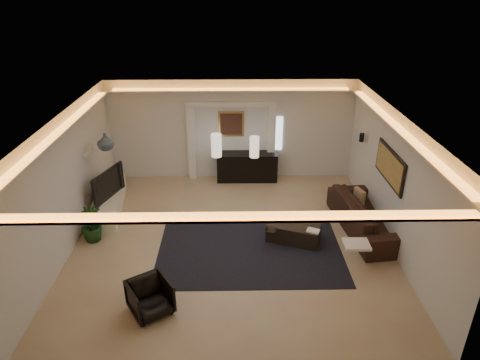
{
  "coord_description": "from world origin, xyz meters",
  "views": [
    {
      "loc": [
        0.04,
        -8.1,
        5.42
      ],
      "look_at": [
        0.2,
        0.6,
        1.25
      ],
      "focal_mm": 31.74,
      "sensor_mm": 36.0,
      "label": 1
    }
  ],
  "objects_px": {
    "coffee_table": "(294,232)",
    "sofa": "(366,215)",
    "console": "(247,167)",
    "armchair": "(150,298)"
  },
  "relations": [
    {
      "from": "sofa",
      "to": "coffee_table",
      "type": "xyz_separation_m",
      "value": [
        -1.74,
        -0.41,
        -0.17
      ]
    },
    {
      "from": "sofa",
      "to": "armchair",
      "type": "xyz_separation_m",
      "value": [
        -4.59,
        -2.67,
        -0.06
      ]
    },
    {
      "from": "sofa",
      "to": "console",
      "type": "bearing_deg",
      "value": 36.98
    },
    {
      "from": "console",
      "to": "coffee_table",
      "type": "xyz_separation_m",
      "value": [
        0.95,
        -3.22,
        -0.2
      ]
    },
    {
      "from": "console",
      "to": "coffee_table",
      "type": "bearing_deg",
      "value": -73.25
    },
    {
      "from": "coffee_table",
      "to": "sofa",
      "type": "bearing_deg",
      "value": 33.66
    },
    {
      "from": "console",
      "to": "armchair",
      "type": "relative_size",
      "value": 2.48
    },
    {
      "from": "sofa",
      "to": "armchair",
      "type": "distance_m",
      "value": 5.31
    },
    {
      "from": "coffee_table",
      "to": "console",
      "type": "bearing_deg",
      "value": 126.76
    },
    {
      "from": "console",
      "to": "armchair",
      "type": "height_order",
      "value": "console"
    }
  ]
}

